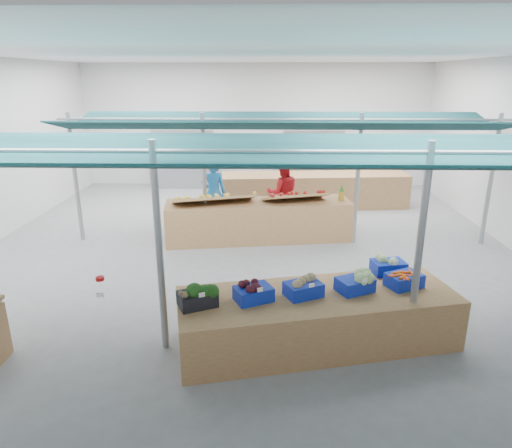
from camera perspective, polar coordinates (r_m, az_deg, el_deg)
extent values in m
plane|color=slate|center=(10.45, -1.11, -3.08)|extent=(13.00, 13.00, 0.00)
plane|color=silver|center=(9.76, -1.27, 20.60)|extent=(13.00, 13.00, 0.00)
plane|color=silver|center=(16.33, -0.06, 12.17)|extent=(12.00, 0.00, 12.00)
cylinder|color=gray|center=(11.40, -21.64, 5.31)|extent=(0.10, 0.10, 3.00)
cylinder|color=gray|center=(6.34, -11.99, -3.26)|extent=(0.10, 0.10, 3.00)
cylinder|color=gray|center=(10.59, -6.47, 5.58)|extent=(0.10, 0.10, 3.00)
cylinder|color=gray|center=(6.49, 19.70, -3.46)|extent=(0.10, 0.10, 3.00)
cylinder|color=gray|center=(10.68, 12.56, 5.36)|extent=(0.10, 0.10, 3.00)
cylinder|color=gray|center=(11.62, 27.28, 4.80)|extent=(0.10, 0.10, 3.00)
cylinder|color=gray|center=(5.82, 4.33, 8.98)|extent=(10.00, 0.06, 0.06)
cylinder|color=gray|center=(10.28, 3.21, 12.91)|extent=(10.00, 0.06, 0.06)
cube|color=#0A252C|center=(5.19, 4.63, 7.09)|extent=(9.50, 1.28, 0.30)
cube|color=#0A252C|center=(6.47, 4.06, 9.27)|extent=(9.50, 1.28, 0.30)
cube|color=#0A252C|center=(9.64, 3.30, 12.15)|extent=(9.50, 1.28, 0.30)
cube|color=#0A252C|center=(10.94, 3.12, 12.85)|extent=(9.50, 1.28, 0.30)
cube|color=#B23F33|center=(16.25, -9.05, 8.01)|extent=(2.00, 0.50, 2.00)
cube|color=#B23F33|center=(16.05, 7.11, 7.97)|extent=(2.00, 0.50, 2.00)
cube|color=brown|center=(6.86, 7.61, -11.60)|extent=(4.19, 2.19, 0.78)
cube|color=brown|center=(10.90, 0.32, 0.44)|extent=(4.46, 1.65, 0.93)
cube|color=brown|center=(13.81, 7.30, 4.19)|extent=(5.58, 1.60, 0.99)
imported|color=#1B6CB5|center=(11.94, -5.34, 3.93)|extent=(0.69, 0.50, 1.74)
imported|color=#AC151B|center=(11.86, 3.35, 3.88)|extent=(0.93, 0.78, 1.74)
cube|color=black|center=(6.32, -7.34, -9.26)|extent=(0.60, 0.53, 0.20)
cube|color=white|center=(6.06, -6.79, -8.80)|extent=(0.08, 0.04, 0.06)
cube|color=#0F27A5|center=(6.41, -0.32, -8.71)|extent=(0.60, 0.53, 0.20)
cube|color=white|center=(6.16, 0.51, -8.22)|extent=(0.08, 0.04, 0.06)
cube|color=#0F27A5|center=(6.57, 5.93, -8.12)|extent=(0.60, 0.53, 0.20)
cube|color=white|center=(6.33, 6.98, -7.60)|extent=(0.08, 0.04, 0.06)
cube|color=#0F27A5|center=(6.82, 12.24, -7.42)|extent=(0.60, 0.53, 0.20)
cube|color=white|center=(6.60, 13.45, -6.88)|extent=(0.08, 0.04, 0.06)
cube|color=#0F27A5|center=(7.15, 18.01, -6.69)|extent=(0.60, 0.53, 0.20)
cube|color=white|center=(6.94, 19.34, -6.15)|extent=(0.08, 0.04, 0.06)
sphere|color=brown|center=(6.13, -8.87, -8.76)|extent=(0.09, 0.09, 0.09)
sphere|color=brown|center=(6.11, -9.39, -8.49)|extent=(0.06, 0.06, 0.06)
cylinder|color=#B40C0C|center=(6.68, -18.93, -6.48)|extent=(0.12, 0.12, 0.05)
cube|color=white|center=(6.72, -18.92, -8.40)|extent=(0.10, 0.01, 0.07)
cube|color=#997247|center=(10.57, -5.21, 3.11)|extent=(2.02, 1.19, 0.26)
cube|color=#997247|center=(10.78, 5.06, 3.41)|extent=(1.63, 1.08, 0.26)
cylinder|color=#8C6019|center=(11.05, 10.61, 3.48)|extent=(0.14, 0.14, 0.22)
cone|color=#26661E|center=(11.01, 10.67, 4.44)|extent=(0.12, 0.12, 0.18)
cube|color=#0F27A5|center=(7.55, 16.21, -5.18)|extent=(0.55, 0.43, 0.20)
cube|color=white|center=(7.31, 17.02, -4.69)|extent=(0.08, 0.02, 0.06)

